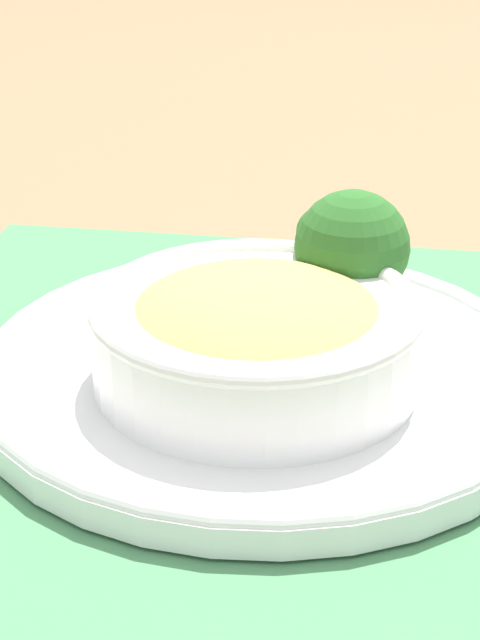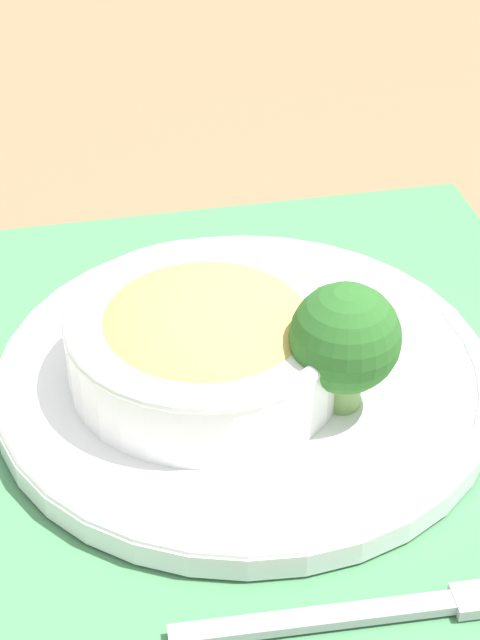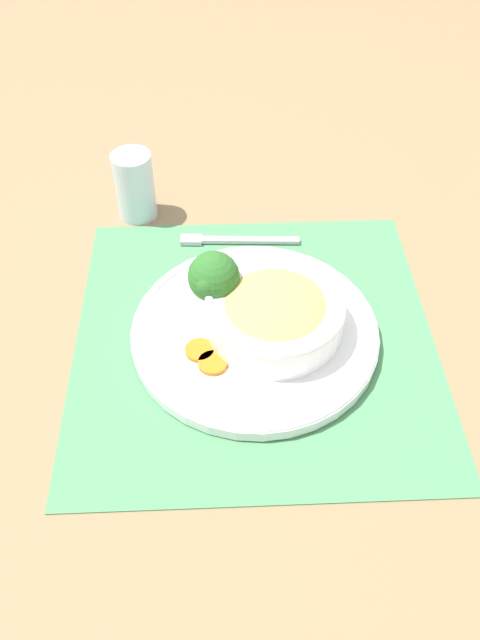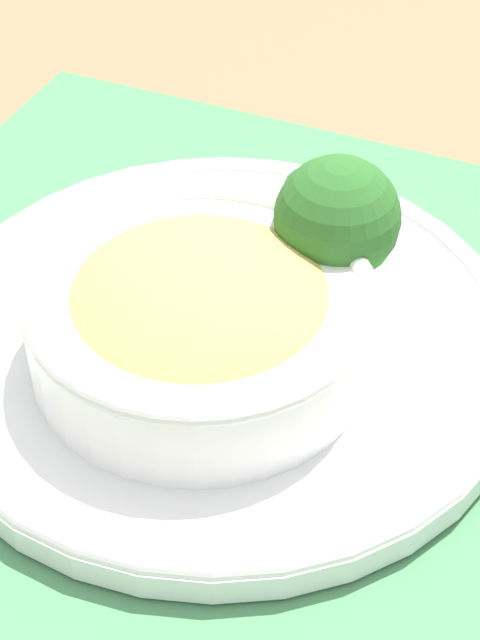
{
  "view_description": "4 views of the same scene",
  "coord_description": "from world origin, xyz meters",
  "views": [
    {
      "loc": [
        0.07,
        -0.54,
        0.3
      ],
      "look_at": [
        -0.01,
        -0.01,
        0.05
      ],
      "focal_mm": 60.0,
      "sensor_mm": 36.0,
      "label": 1
    },
    {
      "loc": [
        0.53,
        -0.11,
        0.46
      ],
      "look_at": [
        -0.02,
        0.0,
        0.05
      ],
      "focal_mm": 60.0,
      "sensor_mm": 36.0,
      "label": 2
    },
    {
      "loc": [
        -0.55,
        0.04,
        0.63
      ],
      "look_at": [
        -0.01,
        0.02,
        0.04
      ],
      "focal_mm": 35.0,
      "sensor_mm": 36.0,
      "label": 3
    },
    {
      "loc": [
        0.18,
        -0.39,
        0.41
      ],
      "look_at": [
        0.01,
        -0.0,
        0.03
      ],
      "focal_mm": 60.0,
      "sensor_mm": 36.0,
      "label": 4
    }
  ],
  "objects": [
    {
      "name": "ground_plane",
      "position": [
        0.0,
        0.0,
        0.0
      ],
      "size": [
        4.0,
        4.0,
        0.0
      ],
      "primitive_type": "plane",
      "color": "#8C704C"
    },
    {
      "name": "placemat",
      "position": [
        0.0,
        0.0,
        0.0
      ],
      "size": [
        0.48,
        0.48,
        0.0
      ],
      "color": "#4C8C59",
      "rests_on": "ground_plane"
    },
    {
      "name": "plate",
      "position": [
        0.0,
        0.0,
        0.02
      ],
      "size": [
        0.33,
        0.33,
        0.02
      ],
      "color": "white",
      "rests_on": "placemat"
    },
    {
      "name": "bowl",
      "position": [
        0.0,
        -0.02,
        0.05
      ],
      "size": [
        0.18,
        0.18,
        0.06
      ],
      "color": "white",
      "rests_on": "plate"
    },
    {
      "name": "broccoli_floret",
      "position": [
        0.04,
        0.05,
        0.07
      ],
      "size": [
        0.07,
        0.07,
        0.09
      ],
      "color": "#759E51",
      "rests_on": "plate"
    },
    {
      "name": "carrot_slice_near",
      "position": [
        -0.04,
        0.07,
        0.02
      ],
      "size": [
        0.04,
        0.04,
        0.01
      ],
      "color": "orange",
      "rests_on": "plate"
    },
    {
      "name": "carrot_slice_middle",
      "position": [
        -0.06,
        0.06,
        0.02
      ],
      "size": [
        0.04,
        0.04,
        0.01
      ],
      "color": "orange",
      "rests_on": "plate"
    }
  ]
}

